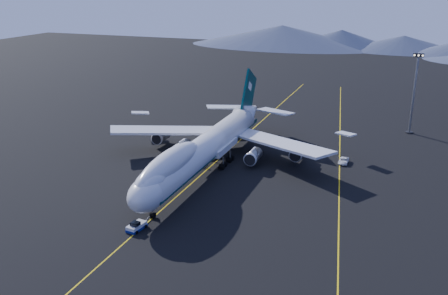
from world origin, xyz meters
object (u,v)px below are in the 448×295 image
(service_van, at_px, (344,161))
(floodlight_mast, at_px, (414,94))
(pushback_tug, at_px, (137,227))
(boeing_747, at_px, (206,147))

(service_van, height_order, floodlight_mast, floodlight_mast)
(service_van, xyz_separation_m, floodlight_mast, (14.63, 32.94, 11.23))
(pushback_tug, height_order, floodlight_mast, floodlight_mast)
(floodlight_mast, bearing_deg, service_van, -113.95)
(pushback_tug, height_order, service_van, pushback_tug)
(pushback_tug, distance_m, service_van, 57.14)
(boeing_747, xyz_separation_m, floodlight_mast, (44.63, 49.46, 6.08))
(pushback_tug, xyz_separation_m, service_van, (30.46, 48.35, 0.11))
(boeing_747, distance_m, pushback_tug, 32.27)
(boeing_747, bearing_deg, floodlight_mast, 47.94)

